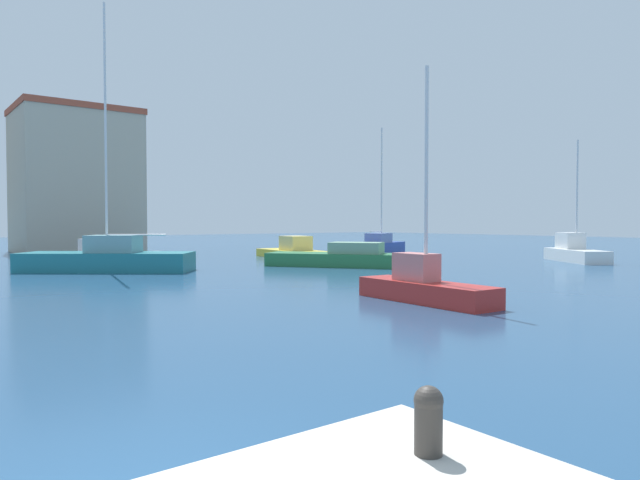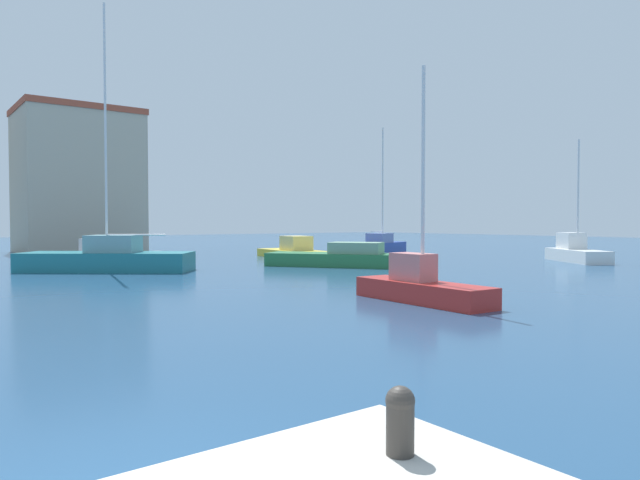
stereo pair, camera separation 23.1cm
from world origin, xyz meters
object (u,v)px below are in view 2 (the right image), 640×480
sailboat_teal_near_pier (108,258)px  sailboat_white_mid_harbor (576,252)px  motorboat_green_far_left (342,258)px  sailboat_red_distant_north (421,285)px  mooring_bollard (400,418)px  sailboat_blue_center_channel (382,245)px  motorboat_yellow_behind_lamppost (297,252)px  motorboat_grey_far_right (111,254)px

sailboat_teal_near_pier → sailboat_white_mid_harbor: 28.12m
motorboat_green_far_left → sailboat_red_distant_north: size_ratio=1.09×
mooring_bollard → sailboat_blue_center_channel: 41.44m
sailboat_teal_near_pier → sailboat_red_distant_north: bearing=-75.4°
sailboat_red_distant_north → sailboat_blue_center_channel: bearing=49.2°
motorboat_yellow_behind_lamppost → sailboat_red_distant_north: 22.12m
sailboat_white_mid_harbor → mooring_bollard: bearing=-153.3°
mooring_bollard → motorboat_yellow_behind_lamppost: bearing=56.4°
mooring_bollard → motorboat_yellow_behind_lamppost: (19.64, 29.61, -0.67)m
motorboat_yellow_behind_lamppost → motorboat_grey_far_right: 12.15m
sailboat_blue_center_channel → sailboat_white_mid_harbor: size_ratio=1.30×
sailboat_blue_center_channel → sailboat_red_distant_north: sailboat_blue_center_channel is taller
mooring_bollard → sailboat_blue_center_channel: bearing=46.8°
motorboat_green_far_left → sailboat_white_mid_harbor: 15.57m
sailboat_white_mid_harbor → sailboat_red_distant_north: (-21.45, -6.55, -0.11)m
sailboat_white_mid_harbor → sailboat_blue_center_channel: bearing=104.0°
mooring_bollard → sailboat_white_mid_harbor: sailboat_white_mid_harbor is taller
sailboat_blue_center_channel → sailboat_white_mid_harbor: (3.54, -14.18, -0.03)m
mooring_bollard → sailboat_blue_center_channel: size_ratio=0.05×
motorboat_green_far_left → motorboat_grey_far_right: 14.89m
motorboat_yellow_behind_lamppost → motorboat_grey_far_right: motorboat_yellow_behind_lamppost is taller
sailboat_teal_near_pier → motorboat_green_far_left: (11.60, -4.80, -0.17)m
mooring_bollard → motorboat_yellow_behind_lamppost: size_ratio=0.06×
sailboat_teal_near_pier → motorboat_yellow_behind_lamppost: sailboat_teal_near_pier is taller
sailboat_red_distant_north → motorboat_green_far_left: bearing=60.6°
motorboat_yellow_behind_lamppost → motorboat_grey_far_right: (-11.47, 4.01, 0.06)m
mooring_bollard → sailboat_red_distant_north: (10.46, 9.48, -0.61)m
sailboat_white_mid_harbor → sailboat_red_distant_north: size_ratio=1.04×
mooring_bollard → sailboat_red_distant_north: 14.13m
sailboat_blue_center_channel → sailboat_teal_near_pier: bearing=-171.5°
motorboat_yellow_behind_lamppost → motorboat_grey_far_right: size_ratio=1.08×
motorboat_grey_far_right → motorboat_green_far_left: bearing=-51.0°
mooring_bollard → motorboat_green_far_left: motorboat_green_far_left is taller
mooring_bollard → motorboat_grey_far_right: (8.17, 33.62, -0.61)m
sailboat_teal_near_pier → sailboat_red_distant_north: sailboat_teal_near_pier is taller
sailboat_blue_center_channel → motorboat_grey_far_right: (-20.19, 3.41, -0.14)m
sailboat_blue_center_channel → motorboat_yellow_behind_lamppost: sailboat_blue_center_channel is taller
mooring_bollard → motorboat_grey_far_right: motorboat_grey_far_right is taller
motorboat_grey_far_right → sailboat_red_distant_north: size_ratio=1.00×
mooring_bollard → sailboat_blue_center_channel: sailboat_blue_center_channel is taller
motorboat_green_far_left → motorboat_grey_far_right: bearing=129.0°
sailboat_blue_center_channel → motorboat_grey_far_right: bearing=170.4°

